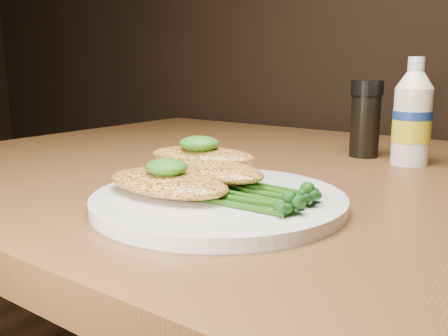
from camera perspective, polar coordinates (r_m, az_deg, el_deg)
The scene contains 9 objects.
plate at distance 0.50m, azimuth -0.61°, elevation -3.77°, with size 0.26×0.26×0.01m, color white.
chicken_front at distance 0.50m, azimuth -6.53°, elevation -1.71°, with size 0.15×0.08×0.02m, color #F1B54C.
chicken_mid at distance 0.53m, azimuth -1.08°, elevation -0.18°, with size 0.13×0.07×0.02m, color #F1B54C.
chicken_back at distance 0.56m, azimuth -2.50°, elevation 1.42°, with size 0.13×0.06×0.02m, color #F1B54C.
pesto_front at distance 0.50m, azimuth -6.61°, elevation 0.11°, with size 0.04×0.04×0.02m, color #0A3608.
pesto_back at distance 0.56m, azimuth -2.86°, elevation 2.83°, with size 0.04×0.04×0.02m, color #0A3608.
broccolini_bundle at distance 0.48m, azimuth 4.19°, elevation -2.74°, with size 0.12×0.09×0.02m, color #215111, non-canonical shape.
mayo_bottle at distance 0.75m, azimuth 20.87°, elevation 6.09°, with size 0.05×0.05×0.15m, color white, non-canonical shape.
pepper_grinder at distance 0.80m, azimuth 15.95°, elevation 5.45°, with size 0.05×0.05×0.12m, color black, non-canonical shape.
Camera 1 is at (0.28, 0.46, 0.89)m, focal length 39.75 mm.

